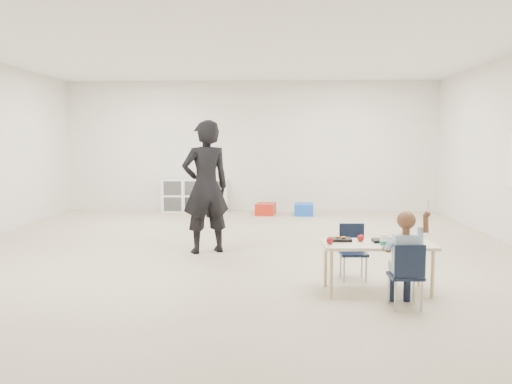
{
  "coord_description": "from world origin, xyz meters",
  "views": [
    {
      "loc": [
        0.56,
        -7.22,
        1.55
      ],
      "look_at": [
        0.28,
        -0.06,
        0.85
      ],
      "focal_mm": 38.0,
      "sensor_mm": 36.0,
      "label": 1
    }
  ],
  "objects_px": {
    "chair_near": "(405,275)",
    "child": "(406,256)",
    "table": "(377,267)",
    "cubby_shelf": "(195,195)",
    "adult": "(206,187)"
  },
  "relations": [
    {
      "from": "table",
      "to": "child",
      "type": "relative_size",
      "value": 1.18
    },
    {
      "from": "chair_near",
      "to": "cubby_shelf",
      "type": "bearing_deg",
      "value": 111.83
    },
    {
      "from": "child",
      "to": "adult",
      "type": "relative_size",
      "value": 0.53
    },
    {
      "from": "table",
      "to": "child",
      "type": "distance_m",
      "value": 0.56
    },
    {
      "from": "cubby_shelf",
      "to": "adult",
      "type": "relative_size",
      "value": 0.77
    },
    {
      "from": "chair_near",
      "to": "cubby_shelf",
      "type": "distance_m",
      "value": 7.2
    },
    {
      "from": "table",
      "to": "chair_near",
      "type": "bearing_deg",
      "value": -73.2
    },
    {
      "from": "child",
      "to": "table",
      "type": "bearing_deg",
      "value": 106.8
    },
    {
      "from": "chair_near",
      "to": "child",
      "type": "height_order",
      "value": "child"
    },
    {
      "from": "child",
      "to": "cubby_shelf",
      "type": "bearing_deg",
      "value": 111.83
    },
    {
      "from": "table",
      "to": "adult",
      "type": "height_order",
      "value": "adult"
    },
    {
      "from": "chair_near",
      "to": "child",
      "type": "xyz_separation_m",
      "value": [
        0.0,
        0.0,
        0.18
      ]
    },
    {
      "from": "cubby_shelf",
      "to": "adult",
      "type": "height_order",
      "value": "adult"
    },
    {
      "from": "cubby_shelf",
      "to": "adult",
      "type": "xyz_separation_m",
      "value": [
        0.79,
        -4.21,
        0.55
      ]
    },
    {
      "from": "cubby_shelf",
      "to": "adult",
      "type": "bearing_deg",
      "value": -79.37
    }
  ]
}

